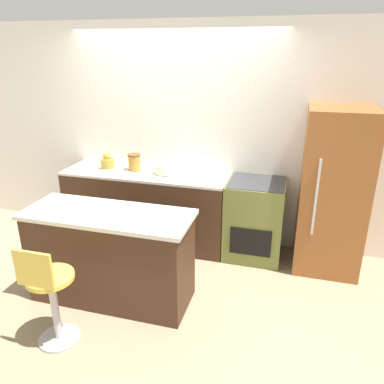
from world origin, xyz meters
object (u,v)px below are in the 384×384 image
at_px(refrigerator, 333,192).
at_px(kettle, 107,162).
at_px(oven_range, 254,219).
at_px(stool_chair, 50,296).
at_px(mixing_bowl, 165,169).

height_order(refrigerator, kettle, refrigerator).
height_order(oven_range, kettle, kettle).
relative_size(oven_range, refrigerator, 0.52).
height_order(oven_range, refrigerator, refrigerator).
xyz_separation_m(refrigerator, stool_chair, (-2.18, -1.86, -0.42)).
bearing_deg(kettle, mixing_bowl, 0.00).
height_order(stool_chair, mixing_bowl, mixing_bowl).
distance_m(oven_range, kettle, 1.91).
relative_size(oven_range, kettle, 4.69).
xyz_separation_m(kettle, mixing_bowl, (0.75, 0.00, -0.03)).
bearing_deg(mixing_bowl, stool_chair, -99.08).
height_order(oven_range, stool_chair, stool_chair).
bearing_deg(kettle, oven_range, -0.94).
bearing_deg(stool_chair, oven_range, 53.56).
distance_m(oven_range, stool_chair, 2.33).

